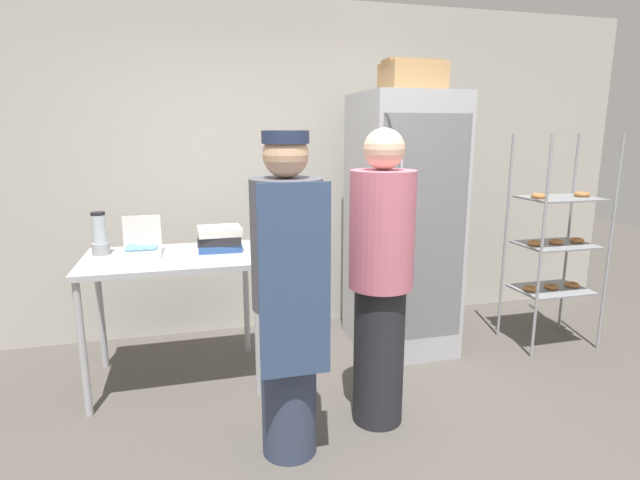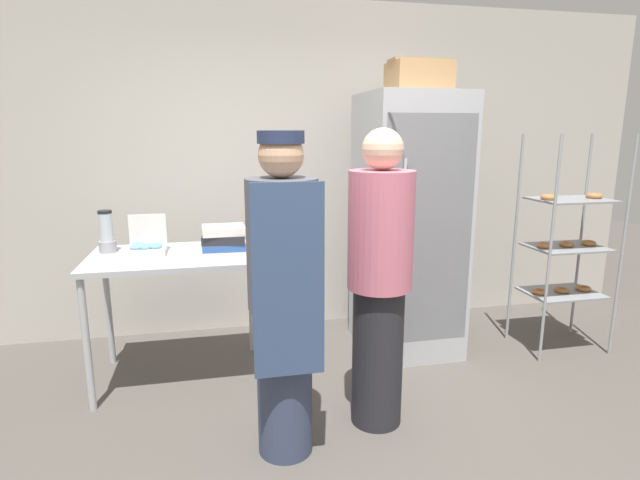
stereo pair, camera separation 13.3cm
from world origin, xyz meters
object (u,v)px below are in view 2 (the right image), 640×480
object	(u,v)px
donut_box	(147,247)
person_customer	(379,280)
baking_rack	(566,247)
person_baker	(283,295)
cardboard_storage_box	(419,76)
binder_stack	(224,238)
blender_pitcher	(107,234)
refrigerator	(408,226)

from	to	relation	value
donut_box	person_customer	world-z (taller)	person_customer
baking_rack	person_baker	xyz separation A→B (m)	(-2.32, -0.87, 0.06)
cardboard_storage_box	baking_rack	bearing A→B (deg)	-12.11
baking_rack	cardboard_storage_box	world-z (taller)	cardboard_storage_box
binder_stack	person_customer	world-z (taller)	person_customer
blender_pitcher	cardboard_storage_box	world-z (taller)	cardboard_storage_box
donut_box	cardboard_storage_box	size ratio (longest dim) A/B	0.59
refrigerator	baking_rack	world-z (taller)	refrigerator
baking_rack	cardboard_storage_box	distance (m)	1.73
baking_rack	person_customer	size ratio (longest dim) A/B	0.98
refrigerator	person_customer	size ratio (longest dim) A/B	1.15
blender_pitcher	person_baker	distance (m)	1.54
refrigerator	baking_rack	xyz separation A→B (m)	(1.19, -0.27, -0.16)
person_baker	cardboard_storage_box	bearing A→B (deg)	44.10
blender_pitcher	person_customer	world-z (taller)	person_customer
blender_pitcher	binder_stack	xyz separation A→B (m)	(0.77, -0.07, -0.05)
baking_rack	person_baker	bearing A→B (deg)	-159.44
person_baker	person_customer	xyz separation A→B (m)	(0.57, 0.17, -0.01)
refrigerator	baking_rack	bearing A→B (deg)	-12.73
donut_box	person_customer	distance (m)	1.59
cardboard_storage_box	person_customer	size ratio (longest dim) A/B	0.25
baking_rack	blender_pitcher	bearing A→B (deg)	175.54
refrigerator	binder_stack	bearing A→B (deg)	-176.91
binder_stack	cardboard_storage_box	xyz separation A→B (m)	(1.42, 0.06, 1.11)
baking_rack	binder_stack	world-z (taller)	baking_rack
refrigerator	binder_stack	distance (m)	1.39
baking_rack	person_customer	distance (m)	1.89
refrigerator	baking_rack	size ratio (longest dim) A/B	1.18
binder_stack	person_baker	world-z (taller)	person_baker
baking_rack	person_customer	xyz separation A→B (m)	(-1.75, -0.70, 0.05)
donut_box	blender_pitcher	distance (m)	0.30
baking_rack	binder_stack	distance (m)	2.60
blender_pitcher	person_baker	bearing A→B (deg)	-47.44
binder_stack	person_baker	xyz separation A→B (m)	(0.27, -1.06, -0.09)
blender_pitcher	person_customer	distance (m)	1.88
refrigerator	person_baker	distance (m)	1.61
binder_stack	refrigerator	bearing A→B (deg)	3.09
refrigerator	blender_pitcher	distance (m)	2.17
binder_stack	person_baker	size ratio (longest dim) A/B	0.18
binder_stack	cardboard_storage_box	size ratio (longest dim) A/B	0.71
donut_box	blender_pitcher	world-z (taller)	blender_pitcher
cardboard_storage_box	refrigerator	bearing A→B (deg)	146.05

